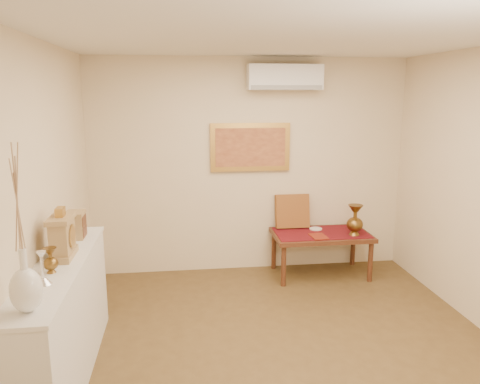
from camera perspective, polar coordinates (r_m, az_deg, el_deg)
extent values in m
plane|color=brown|center=(4.30, 5.90, -19.88)|extent=(4.50, 4.50, 0.00)
plane|color=silver|center=(3.68, 6.85, 18.68)|extent=(4.50, 4.50, 0.00)
cube|color=beige|center=(5.93, 1.21, 3.12)|extent=(4.00, 0.02, 2.70)
cube|color=beige|center=(1.82, 24.35, -19.52)|extent=(4.00, 0.02, 2.70)
cube|color=beige|center=(3.83, -24.19, -2.93)|extent=(0.02, 4.50, 2.70)
cube|color=maroon|center=(5.95, 9.87, -4.91)|extent=(1.14, 0.59, 0.01)
cylinder|color=silver|center=(6.07, 9.21, -4.44)|extent=(0.16, 0.16, 0.01)
cube|color=maroon|center=(5.76, 9.56, -5.36)|extent=(0.20, 0.26, 0.01)
cube|color=maroon|center=(6.06, 6.38, -2.32)|extent=(0.43, 0.19, 0.44)
cube|color=silver|center=(4.08, -20.68, -14.85)|extent=(0.35, 2.00, 0.95)
cube|color=silver|center=(3.89, -21.21, -8.38)|extent=(0.37, 2.02, 0.03)
cube|color=tan|center=(4.02, -20.70, -7.12)|extent=(0.16, 0.36, 0.05)
cube|color=tan|center=(3.97, -20.86, -5.07)|extent=(0.14, 0.30, 0.25)
cylinder|color=beige|center=(3.95, -19.80, -5.06)|extent=(0.01, 0.17, 0.17)
cylinder|color=#B28539|center=(3.95, -19.73, -5.06)|extent=(0.01, 0.19, 0.19)
cube|color=tan|center=(3.93, -21.02, -3.05)|extent=(0.17, 0.34, 0.04)
cube|color=#B28539|center=(3.92, -21.08, -2.27)|extent=(0.06, 0.11, 0.07)
cube|color=tan|center=(4.47, -19.39, -3.95)|extent=(0.15, 0.20, 0.22)
cube|color=#542B19|center=(4.47, -18.38, -4.55)|extent=(0.01, 0.17, 0.09)
cube|color=#542B19|center=(4.45, -18.47, -3.32)|extent=(0.01, 0.17, 0.09)
cube|color=tan|center=(4.44, -19.50, -2.44)|extent=(0.16, 0.21, 0.02)
cube|color=#542B19|center=(5.96, 9.86, -5.18)|extent=(1.20, 0.70, 0.05)
cylinder|color=#542B19|center=(5.65, 5.33, -8.98)|extent=(0.06, 0.06, 0.50)
cylinder|color=#542B19|center=(5.97, 15.60, -8.21)|extent=(0.06, 0.06, 0.50)
cylinder|color=#542B19|center=(6.18, 4.14, -7.08)|extent=(0.06, 0.06, 0.50)
cylinder|color=#542B19|center=(6.47, 13.61, -6.50)|extent=(0.06, 0.06, 0.50)
cube|color=#B28539|center=(5.88, 1.26, 5.49)|extent=(1.00, 0.05, 0.60)
cube|color=#B96D40|center=(5.85, 1.30, 5.46)|extent=(0.88, 0.01, 0.48)
cube|color=silver|center=(5.81, 5.48, 13.76)|extent=(0.90, 0.24, 0.30)
cube|color=gray|center=(5.69, 5.72, 12.58)|extent=(0.86, 0.02, 0.05)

